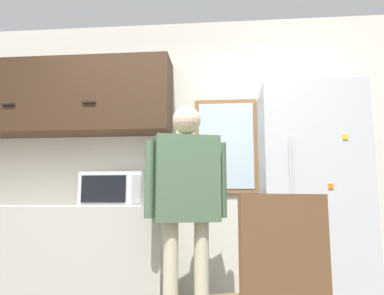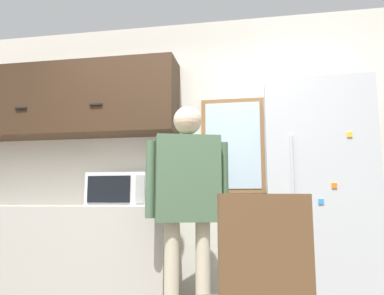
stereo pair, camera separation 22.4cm
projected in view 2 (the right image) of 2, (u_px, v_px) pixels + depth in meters
The scene contains 8 objects.
back_wall at pixel (185, 158), 3.59m from camera, with size 6.00×0.06×2.70m.
counter at pixel (54, 257), 3.34m from camera, with size 2.16×0.58×0.89m.
upper_cabinets at pixel (68, 101), 3.66m from camera, with size 2.16×0.38×0.70m.
microwave at pixel (123, 190), 3.29m from camera, with size 0.53×0.41×0.28m.
person at pixel (188, 190), 2.81m from camera, with size 0.60×0.35×1.66m.
refrigerator at pixel (317, 202), 2.95m from camera, with size 0.78×0.74×1.85m.
chair at pixel (259, 293), 1.68m from camera, with size 0.58×0.58×0.95m.
window at pixel (233, 145), 3.48m from camera, with size 0.59×0.05×0.89m.
Camera 2 is at (0.69, -1.73, 0.91)m, focal length 35.00 mm.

